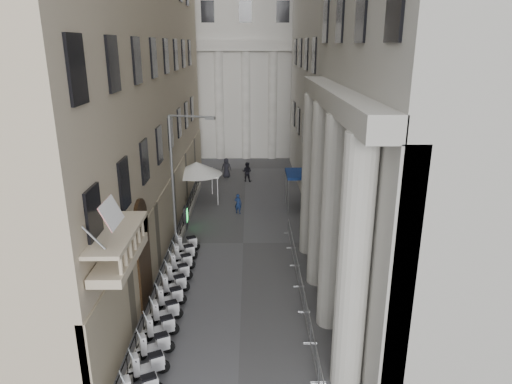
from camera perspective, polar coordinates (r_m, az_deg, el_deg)
The scene contains 25 objects.
far_building at distance 56.93m, azimuth -1.28°, elevation 20.31°, with size 22.00×10.00×30.00m, color beige.
iron_fence at distance 30.16m, azimuth -9.91°, elevation -7.29°, with size 0.30×28.00×1.40m, color black, non-canonical shape.
blue_awning at distance 37.33m, azimuth 4.94°, elevation -2.01°, with size 1.60×3.00×3.00m, color navy, non-canonical shape.
scooter_2 at distance 20.27m, azimuth -13.17°, elevation -21.57°, with size 0.56×1.40×1.50m, color silver, non-canonical shape.
scooter_3 at distance 21.25m, azimuth -12.42°, elevation -19.39°, with size 0.56×1.40×1.50m, color silver, non-canonical shape.
scooter_4 at distance 22.26m, azimuth -11.75°, elevation -17.40°, with size 0.56×1.40×1.50m, color silver, non-canonical shape.
scooter_5 at distance 23.29m, azimuth -11.15°, elevation -15.58°, with size 0.56×1.40×1.50m, color silver, non-canonical shape.
scooter_6 at distance 24.35m, azimuth -10.61°, elevation -13.92°, with size 0.56×1.40×1.50m, color silver, non-canonical shape.
scooter_7 at distance 25.44m, azimuth -10.13°, elevation -12.40°, with size 0.56×1.40×1.50m, color silver, non-canonical shape.
scooter_8 at distance 26.53m, azimuth -9.69°, elevation -11.00°, with size 0.56×1.40×1.50m, color silver, non-canonical shape.
scooter_9 at distance 27.65m, azimuth -9.29°, elevation -9.71°, with size 0.56×1.40×1.50m, color silver, non-canonical shape.
scooter_10 at distance 28.78m, azimuth -8.92°, elevation -8.53°, with size 0.56×1.40×1.50m, color silver, non-canonical shape.
scooter_11 at distance 29.92m, azimuth -8.59°, elevation -7.43°, with size 0.56×1.40×1.50m, color silver, non-canonical shape.
barrier_1 at distance 20.63m, azimuth 7.24°, elevation -20.37°, with size 0.60×2.40×1.10m, color #A6A9AE, non-canonical shape.
barrier_2 at distance 22.62m, azimuth 6.38°, elevation -16.45°, with size 0.60×2.40×1.10m, color #A6A9AE, non-canonical shape.
barrier_3 at distance 24.71m, azimuth 5.68°, elevation -13.17°, with size 0.60×2.40×1.10m, color #A6A9AE, non-canonical shape.
barrier_4 at distance 26.86m, azimuth 5.11°, elevation -10.41°, with size 0.60×2.40×1.10m, color #A6A9AE, non-canonical shape.
barrier_5 at distance 29.07m, azimuth 4.63°, elevation -8.07°, with size 0.60×2.40×1.10m, color #A6A9AE, non-canonical shape.
barrier_6 at distance 31.33m, azimuth 4.22°, elevation -6.05°, with size 0.60×2.40×1.10m, color #A6A9AE, non-canonical shape.
security_tent at distance 38.06m, azimuth -6.89°, elevation 2.84°, with size 4.22×4.22×3.43m.
street_lamp at distance 27.69m, azimuth -9.74°, elevation 2.22°, with size 2.83×0.93×8.89m.
info_kiosk at distance 33.37m, azimuth -8.78°, elevation -3.16°, with size 0.28×0.77×1.62m.
pedestrian_a at distance 35.81m, azimuth -2.26°, elevation -1.46°, with size 0.59×0.39×1.62m, color #0D1937.
pedestrian_b at distance 44.16m, azimuth -1.14°, elevation 2.55°, with size 0.93×0.73×1.92m, color black.
pedestrian_c at distance 45.62m, azimuth -3.72°, elevation 3.04°, with size 0.95×0.62×1.95m, color black.
Camera 1 is at (0.53, -8.89, 12.78)m, focal length 32.00 mm.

